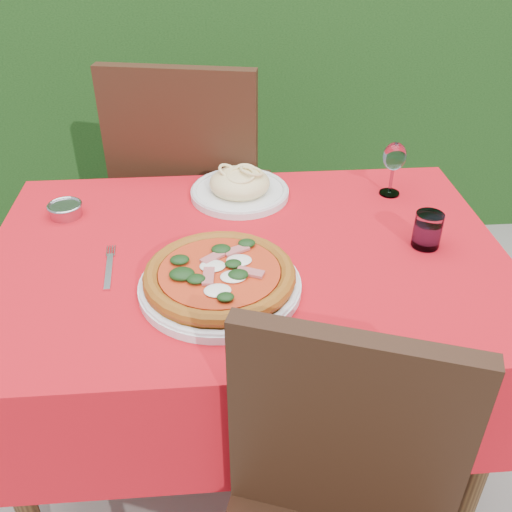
{
  "coord_description": "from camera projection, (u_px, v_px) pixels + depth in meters",
  "views": [
    {
      "loc": [
        -0.07,
        -1.15,
        1.51
      ],
      "look_at": [
        0.02,
        -0.05,
        0.77
      ],
      "focal_mm": 40.0,
      "sensor_mm": 36.0,
      "label": 1
    }
  ],
  "objects": [
    {
      "name": "ground",
      "position": [
        248.0,
        448.0,
        1.8
      ],
      "size": [
        60.0,
        60.0,
        0.0
      ],
      "primitive_type": "plane",
      "color": "slate",
      "rests_on": "ground"
    },
    {
      "name": "hedge",
      "position": [
        224.0,
        31.0,
        2.57
      ],
      "size": [
        3.2,
        0.55,
        1.78
      ],
      "color": "black",
      "rests_on": "ground"
    },
    {
      "name": "dining_table",
      "position": [
        247.0,
        301.0,
        1.47
      ],
      "size": [
        1.26,
        0.86,
        0.75
      ],
      "color": "#452D16",
      "rests_on": "ground"
    },
    {
      "name": "chair_far",
      "position": [
        193.0,
        189.0,
        1.96
      ],
      "size": [
        0.56,
        0.56,
        1.05
      ],
      "rotation": [
        0.0,
        0.0,
        2.94
      ],
      "color": "black",
      "rests_on": "ground"
    },
    {
      "name": "pizza_plate",
      "position": [
        220.0,
        279.0,
        1.24
      ],
      "size": [
        0.4,
        0.4,
        0.07
      ],
      "rotation": [
        0.0,
        0.0,
        0.27
      ],
      "color": "silver",
      "rests_on": "dining_table"
    },
    {
      "name": "pasta_plate",
      "position": [
        240.0,
        187.0,
        1.61
      ],
      "size": [
        0.28,
        0.28,
        0.08
      ],
      "rotation": [
        0.0,
        0.0,
        0.15
      ],
      "color": "silver",
      "rests_on": "dining_table"
    },
    {
      "name": "water_glass",
      "position": [
        427.0,
        232.0,
        1.38
      ],
      "size": [
        0.07,
        0.07,
        0.09
      ],
      "color": "silver",
      "rests_on": "dining_table"
    },
    {
      "name": "wine_glass",
      "position": [
        394.0,
        159.0,
        1.57
      ],
      "size": [
        0.06,
        0.06,
        0.16
      ],
      "color": "silver",
      "rests_on": "dining_table"
    },
    {
      "name": "fork",
      "position": [
        109.0,
        271.0,
        1.31
      ],
      "size": [
        0.04,
        0.19,
        0.01
      ],
      "primitive_type": "cube",
      "rotation": [
        0.0,
        0.0,
        0.07
      ],
      "color": "silver",
      "rests_on": "dining_table"
    },
    {
      "name": "steel_ramekin",
      "position": [
        66.0,
        210.0,
        1.52
      ],
      "size": [
        0.08,
        0.08,
        0.03
      ],
      "primitive_type": "cylinder",
      "color": "#ADACB3",
      "rests_on": "dining_table"
    }
  ]
}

